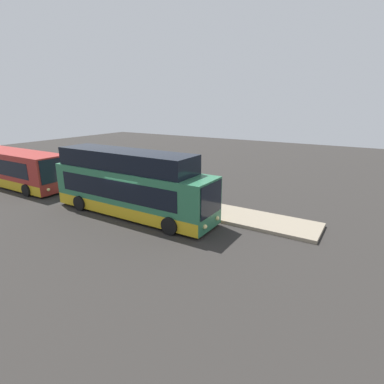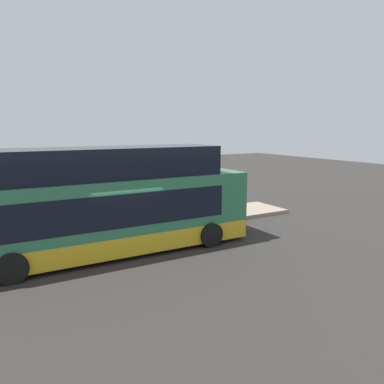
{
  "view_description": "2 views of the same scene",
  "coord_description": "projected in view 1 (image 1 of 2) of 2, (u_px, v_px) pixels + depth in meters",
  "views": [
    {
      "loc": [
        11.72,
        -12.63,
        6.53
      ],
      "look_at": [
        3.5,
        0.73,
        1.86
      ],
      "focal_mm": 28.0,
      "sensor_mm": 36.0,
      "label": 1
    },
    {
      "loc": [
        -4.31,
        -12.81,
        4.56
      ],
      "look_at": [
        3.5,
        0.73,
        1.86
      ],
      "focal_mm": 35.0,
      "sensor_mm": 36.0,
      "label": 2
    }
  ],
  "objects": [
    {
      "name": "passenger_with_bags",
      "position": [
        195.0,
        193.0,
        18.65
      ],
      "size": [
        0.53,
        0.64,
        1.8
      ],
      "rotation": [
        0.0,
        0.0,
        2.7
      ],
      "color": "silver",
      "rests_on": "platform"
    },
    {
      "name": "bus_second",
      "position": [
        15.0,
        169.0,
        24.34
      ],
      "size": [
        10.74,
        2.87,
        2.85
      ],
      "color": "maroon",
      "rests_on": "ground"
    },
    {
      "name": "suitcase",
      "position": [
        183.0,
        201.0,
        19.14
      ],
      "size": [
        0.34,
        0.21,
        0.83
      ],
      "color": "maroon",
      "rests_on": "platform"
    },
    {
      "name": "sign_post",
      "position": [
        158.0,
        179.0,
        19.8
      ],
      "size": [
        0.1,
        0.71,
        2.37
      ],
      "color": "#4C4C51",
      "rests_on": "platform"
    },
    {
      "name": "ground",
      "position": [
        136.0,
        216.0,
        18.06
      ],
      "size": [
        80.0,
        80.0,
        0.0
      ],
      "primitive_type": "plane",
      "color": "#2B2826"
    },
    {
      "name": "platform",
      "position": [
        165.0,
        201.0,
        20.41
      ],
      "size": [
        20.0,
        2.62,
        0.19
      ],
      "color": "gray",
      "rests_on": "ground"
    },
    {
      "name": "bus_lead",
      "position": [
        130.0,
        187.0,
        17.92
      ],
      "size": [
        10.88,
        2.76,
        3.87
      ],
      "color": "#2D704C",
      "rests_on": "ground"
    },
    {
      "name": "passenger_waiting",
      "position": [
        173.0,
        194.0,
        18.71
      ],
      "size": [
        0.62,
        0.49,
        1.66
      ],
      "rotation": [
        0.0,
        0.0,
        1.92
      ],
      "color": "silver",
      "rests_on": "platform"
    },
    {
      "name": "passenger_boarding",
      "position": [
        196.0,
        190.0,
        19.51
      ],
      "size": [
        0.7,
        0.66,
        1.69
      ],
      "rotation": [
        0.0,
        0.0,
        0.9
      ],
      "color": "#2D2D33",
      "rests_on": "platform"
    }
  ]
}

